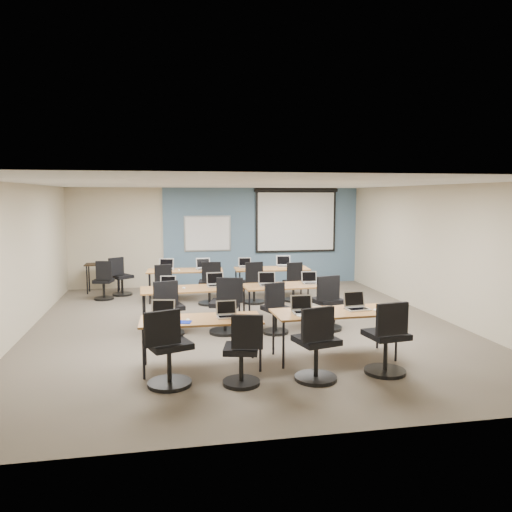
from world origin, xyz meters
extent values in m
cube|color=#6B6354|center=(0.00, 0.00, 0.00)|extent=(8.00, 9.00, 0.02)
cube|color=white|center=(0.00, 0.00, 2.70)|extent=(8.00, 9.00, 0.02)
cube|color=beige|center=(0.00, 4.50, 1.35)|extent=(8.00, 0.04, 2.70)
cube|color=beige|center=(0.00, -4.50, 1.35)|extent=(8.00, 0.04, 2.70)
cube|color=beige|center=(-4.00, 0.00, 1.35)|extent=(0.04, 9.00, 2.70)
cube|color=beige|center=(4.00, 0.00, 1.35)|extent=(0.04, 9.00, 2.70)
cube|color=#3D5977|center=(1.25, 4.47, 1.35)|extent=(5.50, 0.04, 2.70)
cube|color=#A6B0B8|center=(-0.30, 4.43, 1.45)|extent=(1.28, 0.02, 0.98)
cube|color=white|center=(-0.30, 4.42, 1.45)|extent=(1.20, 0.02, 0.90)
cube|color=black|center=(2.20, 4.41, 1.80)|extent=(2.32, 0.03, 1.82)
cube|color=white|center=(2.20, 4.40, 1.76)|extent=(2.20, 0.02, 1.62)
cylinder|color=black|center=(2.20, 4.40, 2.64)|extent=(2.40, 0.10, 0.10)
cube|color=brown|center=(-1.01, -2.22, 0.71)|extent=(1.73, 0.72, 0.03)
cylinder|color=black|center=(-1.81, -2.52, 0.35)|extent=(0.04, 0.04, 0.70)
cylinder|color=black|center=(-0.20, -2.52, 0.35)|extent=(0.04, 0.04, 0.70)
cylinder|color=black|center=(-1.81, -1.92, 0.35)|extent=(0.04, 0.04, 0.70)
cylinder|color=black|center=(-0.20, -1.92, 0.35)|extent=(0.04, 0.04, 0.70)
cube|color=brown|center=(1.02, -2.13, 0.71)|extent=(1.86, 0.78, 0.03)
cylinder|color=black|center=(0.15, -2.46, 0.35)|extent=(0.04, 0.04, 0.70)
cylinder|color=black|center=(1.89, -2.46, 0.35)|extent=(0.04, 0.04, 0.70)
cylinder|color=black|center=(0.15, -1.81, 0.35)|extent=(0.04, 0.04, 0.70)
cylinder|color=black|center=(1.89, -1.81, 0.35)|extent=(0.04, 0.04, 0.70)
cube|color=brown|center=(-1.01, 0.21, 0.71)|extent=(1.88, 0.79, 0.03)
cylinder|color=black|center=(-1.89, -0.12, 0.35)|extent=(0.04, 0.04, 0.70)
cylinder|color=black|center=(-0.13, -0.12, 0.35)|extent=(0.04, 0.04, 0.70)
cylinder|color=black|center=(-1.89, 0.54, 0.35)|extent=(0.04, 0.04, 0.70)
cylinder|color=black|center=(-0.13, 0.54, 0.35)|extent=(0.04, 0.04, 0.70)
cube|color=olive|center=(0.91, 0.20, 0.71)|extent=(1.81, 0.75, 0.03)
cylinder|color=black|center=(0.07, -0.11, 0.35)|extent=(0.04, 0.04, 0.70)
cylinder|color=black|center=(1.76, -0.11, 0.35)|extent=(0.04, 0.04, 0.70)
cylinder|color=black|center=(0.07, 0.52, 0.35)|extent=(0.04, 0.04, 0.70)
cylinder|color=black|center=(1.76, 0.52, 0.35)|extent=(0.04, 0.04, 0.70)
cube|color=olive|center=(-1.01, 2.60, 0.71)|extent=(1.78, 0.74, 0.03)
cylinder|color=black|center=(-1.84, 2.29, 0.35)|extent=(0.04, 0.04, 0.70)
cylinder|color=black|center=(-0.18, 2.29, 0.35)|extent=(0.04, 0.04, 0.70)
cylinder|color=black|center=(-1.84, 2.91, 0.35)|extent=(0.04, 0.04, 0.70)
cylinder|color=black|center=(-0.18, 2.91, 0.35)|extent=(0.04, 0.04, 0.70)
cube|color=#8E5F3E|center=(1.08, 2.51, 0.71)|extent=(1.79, 0.75, 0.03)
cylinder|color=black|center=(0.24, 2.19, 0.35)|extent=(0.04, 0.04, 0.70)
cylinder|color=black|center=(1.91, 2.19, 0.35)|extent=(0.04, 0.04, 0.70)
cylinder|color=black|center=(0.24, 2.82, 0.35)|extent=(0.04, 0.04, 0.70)
cylinder|color=black|center=(1.91, 2.82, 0.35)|extent=(0.04, 0.04, 0.70)
cube|color=silver|center=(-1.54, -2.15, 0.74)|extent=(0.34, 0.25, 0.02)
cube|color=black|center=(-1.54, -2.17, 0.75)|extent=(0.29, 0.14, 0.00)
cube|color=silver|center=(-1.54, -2.02, 0.87)|extent=(0.34, 0.06, 0.24)
cube|color=black|center=(-1.54, -2.03, 0.87)|extent=(0.30, 0.04, 0.19)
ellipsoid|color=white|center=(-1.20, -2.30, 0.74)|extent=(0.07, 0.10, 0.03)
cylinder|color=black|center=(-1.47, -2.81, 0.03)|extent=(0.58, 0.58, 0.05)
cylinder|color=black|center=(-1.47, -2.81, 0.26)|extent=(0.06, 0.06, 0.51)
cube|color=black|center=(-1.47, -2.81, 0.55)|extent=(0.51, 0.51, 0.08)
cube|color=black|center=(-1.55, -3.03, 0.83)|extent=(0.47, 0.06, 0.44)
cube|color=silver|center=(-0.63, -2.23, 0.74)|extent=(0.30, 0.22, 0.02)
cube|color=black|center=(-0.63, -2.25, 0.75)|extent=(0.25, 0.13, 0.00)
cube|color=silver|center=(-0.63, -2.11, 0.86)|extent=(0.30, 0.06, 0.21)
cube|color=black|center=(-0.63, -2.12, 0.86)|extent=(0.26, 0.04, 0.17)
ellipsoid|color=white|center=(-0.31, -2.34, 0.74)|extent=(0.07, 0.10, 0.04)
cylinder|color=black|center=(-0.54, -2.95, 0.03)|extent=(0.50, 0.50, 0.05)
cylinder|color=black|center=(-0.54, -2.95, 0.22)|extent=(0.06, 0.06, 0.44)
cube|color=black|center=(-0.54, -2.95, 0.48)|extent=(0.44, 0.44, 0.08)
cube|color=black|center=(-0.50, -3.14, 0.76)|extent=(0.40, 0.06, 0.44)
cube|color=#A3A3AA|center=(0.53, -2.17, 0.74)|extent=(0.33, 0.24, 0.02)
cube|color=black|center=(0.53, -2.19, 0.75)|extent=(0.28, 0.14, 0.00)
cube|color=#A3A3AA|center=(0.53, -2.04, 0.87)|extent=(0.33, 0.06, 0.23)
cube|color=black|center=(0.53, -2.05, 0.87)|extent=(0.29, 0.04, 0.19)
ellipsoid|color=white|center=(0.71, -2.27, 0.74)|extent=(0.08, 0.10, 0.03)
cylinder|color=black|center=(0.47, -2.98, 0.03)|extent=(0.58, 0.58, 0.05)
cylinder|color=black|center=(0.47, -2.98, 0.26)|extent=(0.06, 0.06, 0.51)
cube|color=black|center=(0.47, -2.98, 0.55)|extent=(0.51, 0.51, 0.08)
cube|color=black|center=(0.42, -3.20, 0.83)|extent=(0.47, 0.06, 0.44)
cube|color=#ACACB2|center=(1.41, -2.12, 0.74)|extent=(0.35, 0.26, 0.02)
cube|color=black|center=(1.41, -2.14, 0.75)|extent=(0.30, 0.15, 0.00)
cube|color=#ACACB2|center=(1.41, -1.98, 0.88)|extent=(0.35, 0.07, 0.24)
cube|color=black|center=(1.41, -1.99, 0.88)|extent=(0.31, 0.05, 0.20)
ellipsoid|color=white|center=(1.65, -2.22, 0.74)|extent=(0.09, 0.11, 0.03)
cylinder|color=black|center=(1.51, -2.91, 0.03)|extent=(0.58, 0.58, 0.05)
cylinder|color=black|center=(1.51, -2.91, 0.26)|extent=(0.06, 0.06, 0.51)
cube|color=black|center=(1.51, -2.91, 0.55)|extent=(0.51, 0.51, 0.08)
cube|color=black|center=(1.48, -3.14, 0.83)|extent=(0.47, 0.06, 0.44)
cube|color=silver|center=(-1.43, 0.23, 0.74)|extent=(0.30, 0.22, 0.02)
cube|color=black|center=(-1.43, 0.21, 0.75)|extent=(0.25, 0.13, 0.00)
cube|color=silver|center=(-1.43, 0.34, 0.86)|extent=(0.30, 0.06, 0.21)
cube|color=black|center=(-1.43, 0.34, 0.86)|extent=(0.26, 0.04, 0.17)
ellipsoid|color=white|center=(-1.15, 0.18, 0.74)|extent=(0.07, 0.10, 0.03)
cylinder|color=black|center=(-1.43, -0.36, 0.03)|extent=(0.53, 0.53, 0.05)
cylinder|color=black|center=(-1.43, -0.36, 0.23)|extent=(0.06, 0.06, 0.47)
cube|color=black|center=(-1.43, -0.36, 0.51)|extent=(0.47, 0.47, 0.08)
cube|color=black|center=(-1.49, -0.57, 0.79)|extent=(0.43, 0.06, 0.44)
cube|color=#AEADBB|center=(-0.52, 0.30, 0.74)|extent=(0.34, 0.25, 0.02)
cube|color=black|center=(-0.52, 0.28, 0.75)|extent=(0.29, 0.14, 0.00)
cube|color=#AEADBB|center=(-0.52, 0.43, 0.87)|extent=(0.34, 0.06, 0.23)
cube|color=black|center=(-0.52, 0.43, 0.87)|extent=(0.30, 0.04, 0.19)
ellipsoid|color=white|center=(-0.25, 0.12, 0.74)|extent=(0.08, 0.10, 0.03)
cylinder|color=black|center=(-0.44, -0.43, 0.03)|extent=(0.58, 0.58, 0.05)
cylinder|color=black|center=(-0.44, -0.43, 0.26)|extent=(0.06, 0.06, 0.51)
cube|color=black|center=(-0.44, -0.43, 0.55)|extent=(0.51, 0.51, 0.08)
cube|color=black|center=(-0.38, -0.66, 0.83)|extent=(0.47, 0.06, 0.44)
cube|color=#A8A8A8|center=(0.49, 0.17, 0.74)|extent=(0.34, 0.24, 0.02)
cube|color=black|center=(0.49, 0.15, 0.75)|extent=(0.29, 0.14, 0.00)
cube|color=#A8A8A8|center=(0.49, 0.30, 0.87)|extent=(0.34, 0.06, 0.23)
cube|color=black|center=(0.49, 0.29, 0.87)|extent=(0.30, 0.04, 0.19)
ellipsoid|color=white|center=(0.79, 0.08, 0.74)|extent=(0.09, 0.11, 0.04)
cylinder|color=black|center=(0.46, -0.62, 0.03)|extent=(0.47, 0.47, 0.05)
cylinder|color=black|center=(0.46, -0.62, 0.21)|extent=(0.06, 0.06, 0.42)
cube|color=black|center=(0.46, -0.62, 0.46)|extent=(0.42, 0.42, 0.08)
cube|color=black|center=(0.40, -0.80, 0.74)|extent=(0.38, 0.06, 0.44)
cube|color=#BEBEBE|center=(1.37, 0.21, 0.74)|extent=(0.31, 0.23, 0.02)
cube|color=black|center=(1.37, 0.19, 0.75)|extent=(0.26, 0.13, 0.00)
cube|color=#BEBEBE|center=(1.37, 0.34, 0.86)|extent=(0.31, 0.06, 0.21)
cube|color=black|center=(1.37, 0.33, 0.86)|extent=(0.27, 0.04, 0.18)
ellipsoid|color=white|center=(1.69, 0.06, 0.74)|extent=(0.08, 0.10, 0.03)
cylinder|color=black|center=(1.46, -0.53, 0.03)|extent=(0.57, 0.57, 0.05)
cylinder|color=black|center=(1.46, -0.53, 0.25)|extent=(0.06, 0.06, 0.50)
cube|color=black|center=(1.46, -0.53, 0.54)|extent=(0.50, 0.50, 0.08)
cube|color=black|center=(1.40, -0.75, 0.82)|extent=(0.46, 0.06, 0.44)
cube|color=silver|center=(-1.44, 2.66, 0.74)|extent=(0.35, 0.25, 0.02)
cube|color=black|center=(-1.44, 2.64, 0.75)|extent=(0.29, 0.15, 0.00)
cube|color=silver|center=(-1.44, 2.80, 0.87)|extent=(0.35, 0.06, 0.24)
cube|color=black|center=(-1.44, 2.79, 0.87)|extent=(0.30, 0.05, 0.20)
ellipsoid|color=white|center=(-1.15, 2.52, 0.74)|extent=(0.07, 0.10, 0.03)
cylinder|color=black|center=(-1.47, 2.13, 0.03)|extent=(0.47, 0.47, 0.05)
cylinder|color=black|center=(-1.47, 2.13, 0.21)|extent=(0.06, 0.06, 0.42)
cube|color=black|center=(-1.47, 2.13, 0.46)|extent=(0.42, 0.42, 0.08)
cube|color=black|center=(-1.52, 1.95, 0.74)|extent=(0.38, 0.06, 0.44)
cube|color=#BABABD|center=(-0.57, 2.58, 0.74)|extent=(0.35, 0.25, 0.02)
cube|color=black|center=(-0.57, 2.56, 0.75)|extent=(0.29, 0.15, 0.00)
cube|color=#BABABD|center=(-0.57, 2.71, 0.87)|extent=(0.35, 0.06, 0.24)
cube|color=black|center=(-0.57, 2.71, 0.87)|extent=(0.30, 0.05, 0.20)
ellipsoid|color=white|center=(-0.38, 2.51, 0.74)|extent=(0.06, 0.09, 0.03)
cylinder|color=black|center=(-0.49, 2.04, 0.03)|extent=(0.53, 0.53, 0.05)
cylinder|color=black|center=(-0.49, 2.04, 0.23)|extent=(0.06, 0.06, 0.47)
cube|color=black|center=(-0.49, 2.04, 0.51)|extent=(0.47, 0.47, 0.08)
cube|color=black|center=(-0.46, 1.83, 0.79)|extent=(0.43, 0.06, 0.44)
cube|color=silver|center=(0.47, 2.70, 0.74)|extent=(0.31, 0.22, 0.02)
cube|color=black|center=(0.47, 2.68, 0.75)|extent=(0.26, 0.13, 0.00)
cube|color=silver|center=(0.47, 2.82, 0.86)|extent=(0.31, 0.06, 0.21)
cube|color=black|center=(0.47, 2.82, 0.86)|extent=(0.27, 0.04, 0.17)
ellipsoid|color=white|center=(0.78, 2.56, 0.74)|extent=(0.08, 0.11, 0.04)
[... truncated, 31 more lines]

